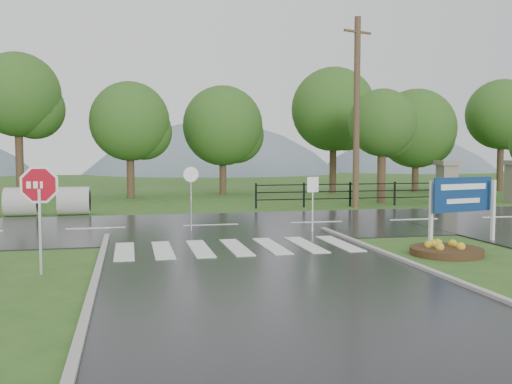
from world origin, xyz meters
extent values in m
plane|color=#2E571D|center=(0.00, 0.00, 0.00)|extent=(120.00, 120.00, 0.00)
cube|color=black|center=(0.00, 10.00, 0.00)|extent=(90.00, 8.00, 0.04)
cube|color=silver|center=(-3.00, 5.00, 0.06)|extent=(0.50, 2.80, 0.02)
cube|color=silver|center=(-2.00, 5.00, 0.06)|extent=(0.50, 2.80, 0.02)
cube|color=silver|center=(-1.00, 5.00, 0.06)|extent=(0.50, 2.80, 0.02)
cube|color=silver|center=(0.00, 5.00, 0.06)|extent=(0.50, 2.80, 0.02)
cube|color=silver|center=(1.00, 5.00, 0.06)|extent=(0.50, 2.80, 0.02)
cube|color=silver|center=(2.00, 5.00, 0.06)|extent=(0.50, 2.80, 0.02)
cube|color=silver|center=(3.00, 5.00, 0.06)|extent=(0.50, 2.80, 0.02)
cube|color=gray|center=(13.00, 16.00, 1.00)|extent=(0.80, 0.80, 2.00)
cube|color=#6B6659|center=(13.00, 16.00, 2.12)|extent=(1.00, 1.00, 0.24)
cube|color=black|center=(7.75, 16.00, 0.40)|extent=(9.50, 0.05, 0.05)
cube|color=black|center=(7.75, 16.00, 0.75)|extent=(9.50, 0.05, 0.05)
cube|color=black|center=(7.75, 16.00, 1.10)|extent=(9.50, 0.05, 0.05)
cube|color=black|center=(3.00, 16.00, 0.60)|extent=(0.08, 0.08, 1.20)
cube|color=black|center=(12.50, 16.00, 0.60)|extent=(0.08, 0.08, 1.20)
sphere|color=slate|center=(8.00, 65.00, -17.28)|extent=(48.00, 48.00, 48.00)
sphere|color=slate|center=(36.00, 65.00, -12.96)|extent=(36.00, 36.00, 36.00)
cylinder|color=#9E9B93|center=(-7.27, 15.00, 0.60)|extent=(1.30, 1.20, 1.20)
cylinder|color=#9E9B93|center=(-5.17, 15.00, 0.60)|extent=(1.30, 1.20, 1.20)
cube|color=#939399|center=(-4.75, 2.73, 0.93)|extent=(0.06, 0.06, 1.87)
cylinder|color=white|center=(-4.75, 2.74, 1.96)|extent=(1.12, 0.11, 1.12)
cylinder|color=#A80B1B|center=(-4.75, 2.73, 1.96)|extent=(0.98, 0.10, 0.98)
cube|color=silver|center=(5.67, 4.63, 0.92)|extent=(0.11, 0.11, 1.85)
cube|color=silver|center=(7.70, 4.63, 0.92)|extent=(0.11, 0.11, 1.85)
cube|color=navy|center=(6.68, 4.63, 1.43)|extent=(2.17, 0.57, 1.02)
cube|color=white|center=(6.68, 4.60, 1.66)|extent=(1.71, 0.41, 0.17)
cube|color=white|center=(6.68, 4.60, 1.25)|extent=(1.26, 0.31, 0.14)
cylinder|color=#332111|center=(5.18, 2.97, 0.09)|extent=(1.86, 1.86, 0.19)
cube|color=#939399|center=(3.05, 7.60, 0.87)|extent=(0.04, 0.04, 1.74)
cube|color=white|center=(3.05, 7.58, 1.60)|extent=(0.41, 0.09, 0.50)
cylinder|color=#939399|center=(-0.85, 8.69, 1.02)|extent=(0.06, 0.06, 2.03)
cylinder|color=white|center=(-0.85, 8.67, 1.93)|extent=(0.51, 0.07, 0.51)
cylinder|color=#473523|center=(7.83, 15.50, 4.54)|extent=(0.30, 0.30, 9.08)
cube|color=brown|center=(7.83, 15.50, 8.37)|extent=(1.57, 0.59, 0.10)
cylinder|color=#3D2B1C|center=(10.09, 17.50, 1.75)|extent=(0.49, 0.49, 3.51)
sphere|color=#264F18|center=(10.09, 17.50, 4.21)|extent=(3.54, 3.54, 3.54)
camera|label=1|loc=(-2.83, -10.27, 2.67)|focal=40.00mm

